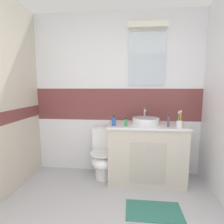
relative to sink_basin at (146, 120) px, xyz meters
name	(u,v)px	position (x,y,z in m)	size (l,w,h in m)	color
wall_back_tiled	(117,94)	(-0.43, 0.29, 0.36)	(3.20, 0.20, 2.50)	white
vanity_cabinet	(146,152)	(0.01, -0.02, -0.47)	(1.09, 0.55, 0.85)	beige
sink_basin	(146,120)	(0.00, 0.00, 0.00)	(0.38, 0.43, 0.20)	white
toilet	(104,155)	(-0.62, 0.00, -0.54)	(0.37, 0.50, 0.77)	white
toothbrush_cup	(179,123)	(0.42, -0.20, 0.01)	(0.07, 0.07, 0.23)	white
soap_dispenser	(114,121)	(-0.45, -0.18, 0.01)	(0.06, 0.06, 0.16)	#2659B2
perfume_flask_small	(126,122)	(-0.28, -0.19, 0.01)	(0.04, 0.03, 0.11)	green
toothpaste_tube_upright	(168,121)	(0.28, -0.18, 0.03)	(0.03, 0.03, 0.17)	#4C4C51
bath_mat	(154,211)	(0.05, -0.71, -0.89)	(0.62, 0.35, 0.01)	#337266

